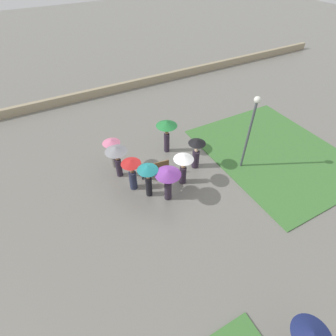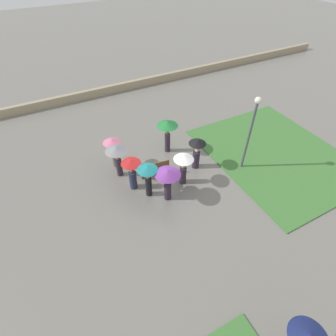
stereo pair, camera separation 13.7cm
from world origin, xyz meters
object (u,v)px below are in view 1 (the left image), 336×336
object	(u,v)px
lamp_post	(251,125)
crowd_person_purple	(168,177)
park_bench	(154,168)
crowd_person_teal	(148,174)
crowd_person_grey	(117,154)
crowd_person_black	(196,150)
crowd_person_green	(167,128)
crowd_person_white	(183,164)
crowd_person_pink	(112,148)
crowd_person_red	(132,170)

from	to	relation	value
lamp_post	crowd_person_purple	world-z (taller)	lamp_post
park_bench	crowd_person_teal	bearing A→B (deg)	60.55
crowd_person_grey	crowd_person_purple	bearing A→B (deg)	-173.59
crowd_person_black	crowd_person_green	xyz separation A→B (m)	(0.71, -1.93, 0.39)
crowd_person_white	crowd_person_teal	size ratio (longest dim) A/B	0.95
lamp_post	crowd_person_black	size ratio (longest dim) A/B	2.30
crowd_person_green	crowd_person_teal	size ratio (longest dim) A/B	1.07
crowd_person_black	crowd_person_grey	distance (m)	4.07
crowd_person_purple	crowd_person_green	world-z (taller)	crowd_person_green
crowd_person_grey	crowd_person_black	bearing A→B (deg)	-131.84
crowd_person_green	crowd_person_pink	size ratio (longest dim) A/B	1.14
crowd_person_red	crowd_person_purple	bearing A→B (deg)	-169.25
crowd_person_black	crowd_person_pink	bearing A→B (deg)	-133.86
crowd_person_red	crowd_person_white	size ratio (longest dim) A/B	1.02
lamp_post	crowd_person_black	distance (m)	2.93
crowd_person_white	crowd_person_green	bearing A→B (deg)	-167.37
crowd_person_black	crowd_person_white	bearing A→B (deg)	-74.76
crowd_person_pink	crowd_person_grey	bearing A→B (deg)	-162.58
crowd_person_green	crowd_person_white	world-z (taller)	crowd_person_green
crowd_person_grey	crowd_person_teal	distance (m)	2.12
crowd_person_green	crowd_person_grey	distance (m)	3.20
park_bench	crowd_person_green	distance (m)	2.40
park_bench	lamp_post	size ratio (longest dim) A/B	0.38
lamp_post	crowd_person_red	world-z (taller)	lamp_post
crowd_person_red	crowd_person_teal	bearing A→B (deg)	-177.38
crowd_person_pink	crowd_person_purple	bearing A→B (deg)	-137.51
lamp_post	crowd_person_pink	world-z (taller)	lamp_post
crowd_person_grey	crowd_person_white	xyz separation A→B (m)	(-2.64, 2.01, -0.17)
crowd_person_black	crowd_person_purple	bearing A→B (deg)	-76.40
crowd_person_grey	crowd_person_teal	world-z (taller)	crowd_person_teal
crowd_person_purple	park_bench	bearing A→B (deg)	-110.02
park_bench	crowd_person_green	xyz separation A→B (m)	(-1.53, -1.48, 1.10)
park_bench	crowd_person_grey	distance (m)	2.05
lamp_post	crowd_person_purple	xyz separation A→B (m)	(4.58, 0.10, -1.30)
crowd_person_grey	crowd_person_white	bearing A→B (deg)	-150.41
park_bench	crowd_person_purple	distance (m)	1.99
crowd_person_purple	crowd_person_white	xyz separation A→B (m)	(-1.17, -0.59, -0.13)
lamp_post	crowd_person_teal	size ratio (longest dim) A/B	2.21
crowd_person_grey	crowd_person_white	size ratio (longest dim) A/B	1.04
crowd_person_white	crowd_person_teal	xyz separation A→B (m)	(1.86, -0.04, 0.12)
park_bench	crowd_person_teal	distance (m)	1.67
crowd_person_purple	crowd_person_pink	distance (m)	3.70
park_bench	crowd_person_teal	size ratio (longest dim) A/B	0.84
park_bench	lamp_post	distance (m)	5.25
park_bench	crowd_person_white	world-z (taller)	crowd_person_white
crowd_person_red	crowd_person_teal	size ratio (longest dim) A/B	0.96
crowd_person_purple	crowd_person_teal	xyz separation A→B (m)	(0.70, -0.63, -0.01)
crowd_person_purple	crowd_person_white	distance (m)	1.31
park_bench	crowd_person_pink	size ratio (longest dim) A/B	0.90
crowd_person_white	lamp_post	bearing A→B (deg)	105.17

